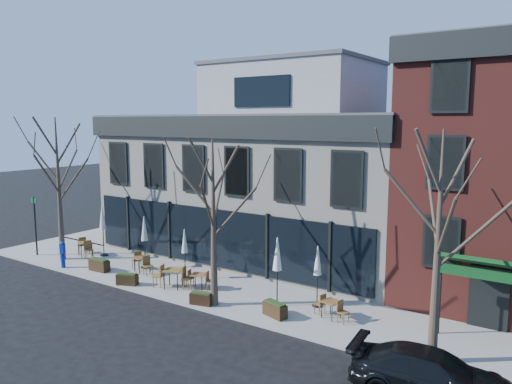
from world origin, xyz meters
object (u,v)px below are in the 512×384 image
Objects in this scene: parked_sedan at (433,375)px; umbrella_0 at (103,220)px; cafe_set_0 at (85,247)px; call_box at (63,253)px.

umbrella_0 is at bearing 71.35° from parked_sedan.
cafe_set_0 is 1.90m from umbrella_0.
call_box is at bearing -87.10° from umbrella_0.
parked_sedan is 20.90m from cafe_set_0.
umbrella_0 is at bearing 34.50° from cafe_set_0.
call_box is (-19.54, 1.62, 0.23)m from parked_sedan.
umbrella_0 reaches higher than call_box.
cafe_set_0 is at bearing 73.48° from parked_sedan.
cafe_set_0 is 0.65× the size of umbrella_0.
parked_sedan is at bearing -4.75° from call_box.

